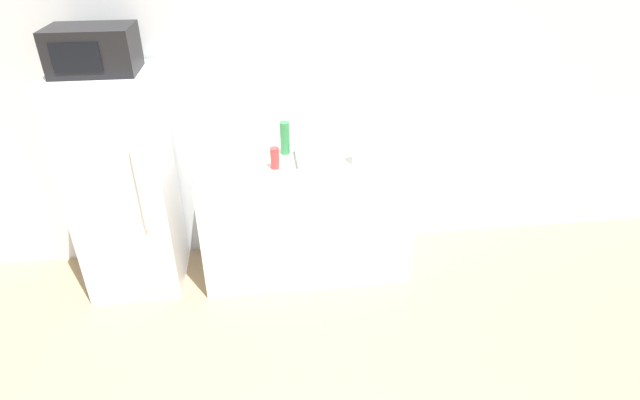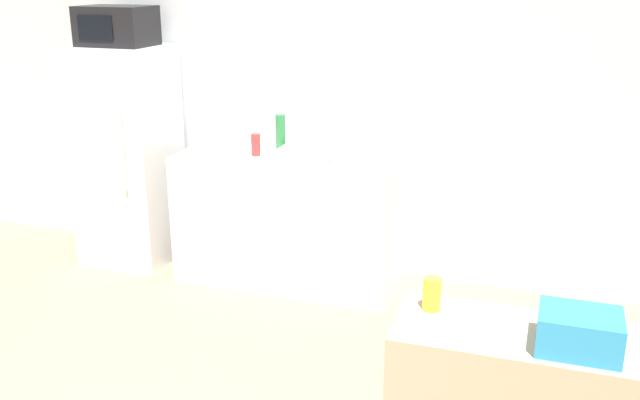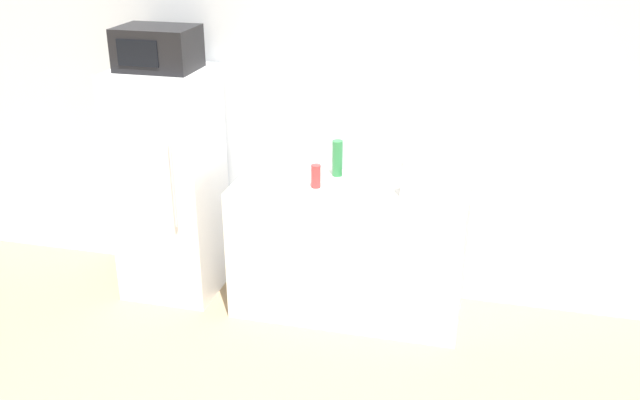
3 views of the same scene
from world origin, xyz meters
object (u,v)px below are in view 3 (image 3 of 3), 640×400
microwave (158,48)px  paper_towel_roll (410,179)px  refrigerator (170,184)px  bottle_tall (337,158)px  bottle_short (316,176)px

microwave → paper_towel_roll: (1.67, -0.06, -0.72)m
refrigerator → paper_towel_roll: bearing=-2.0°
refrigerator → bottle_tall: bearing=9.6°
bottle_tall → bottle_short: bearing=-110.2°
bottle_tall → bottle_short: 0.26m
refrigerator → paper_towel_roll: 1.68m
microwave → bottle_short: 1.31m
microwave → refrigerator: bearing=70.6°
microwave → bottle_tall: size_ratio=2.02×
refrigerator → bottle_short: refrigerator is taller
bottle_short → paper_towel_roll: paper_towel_roll is taller
refrigerator → paper_towel_roll: refrigerator is taller
microwave → bottle_short: bearing=-2.4°
bottle_tall → bottle_short: (-0.09, -0.24, -0.05)m
refrigerator → microwave: (-0.00, -0.00, 0.94)m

